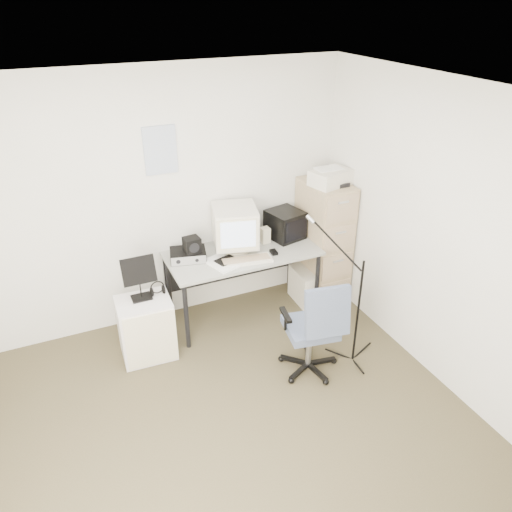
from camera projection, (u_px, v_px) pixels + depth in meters
name	position (u px, v px, depth m)	size (l,w,h in m)	color
floor	(242.00, 429.00, 3.91)	(3.60, 3.60, 0.01)	#413923
ceiling	(236.00, 101.00, 2.71)	(3.60, 3.60, 0.01)	white
wall_back	(167.00, 201.00, 4.75)	(3.60, 0.02, 2.50)	white
wall_right	(448.00, 244.00, 3.96)	(0.02, 3.60, 2.50)	white
wall_calendar	(160.00, 150.00, 4.50)	(0.30, 0.02, 0.44)	white
filing_cabinet	(323.00, 240.00, 5.35)	(0.40, 0.60, 1.30)	tan
printer	(331.00, 178.00, 4.96)	(0.40, 0.27, 0.15)	silver
desk	(243.00, 283.00, 5.12)	(1.50, 0.70, 0.73)	gray
crt_monitor	(235.00, 229.00, 4.87)	(0.41, 0.44, 0.46)	silver
crt_tv	(285.00, 224.00, 5.18)	(0.32, 0.34, 0.29)	black
desk_speaker	(265.00, 235.00, 5.10)	(0.09, 0.09, 0.16)	beige
keyboard	(246.00, 260.00, 4.77)	(0.50, 0.18, 0.03)	silver
mouse	(274.00, 252.00, 4.91)	(0.06, 0.10, 0.03)	black
radio_receiver	(188.00, 255.00, 4.79)	(0.34, 0.24, 0.10)	black
radio_speaker	(192.00, 245.00, 4.71)	(0.15, 0.14, 0.15)	black
papers	(222.00, 263.00, 4.73)	(0.24, 0.32, 0.02)	white
pc_tower	(303.00, 286.00, 5.41)	(0.18, 0.40, 0.37)	silver
office_chair	(310.00, 326.00, 4.30)	(0.54, 0.54, 0.94)	#3F496C
side_cart	(146.00, 328.00, 4.56)	(0.48, 0.38, 0.59)	silver
music_stand	(139.00, 278.00, 4.36)	(0.29, 0.16, 0.43)	black
headphones	(158.00, 290.00, 4.50)	(0.14, 0.14, 0.03)	black
mic_stand	(360.00, 297.00, 4.32)	(0.02, 0.02, 1.36)	black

